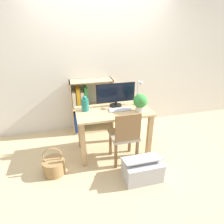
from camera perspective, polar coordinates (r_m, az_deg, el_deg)
ground_plane at (r=3.24m, az=0.45°, el=-11.56°), size 10.00×10.00×0.00m
wall_back at (r=3.58m, az=-3.51°, el=14.90°), size 8.00×0.05×2.60m
desk at (r=2.93m, az=0.49°, el=-2.44°), size 1.14×0.60×0.75m
monitor at (r=2.94m, az=1.17°, el=5.60°), size 0.62×0.20×0.37m
keyboard at (r=2.87m, az=2.48°, el=0.78°), size 0.35×0.13×0.02m
vase at (r=2.84m, az=-8.22°, el=2.34°), size 0.11×0.11×0.24m
desk_lamp at (r=2.96m, az=8.20°, el=6.37°), size 0.10×0.19×0.41m
potted_plant at (r=2.80m, az=8.64°, el=3.10°), size 0.21×0.21×0.27m
chair at (r=2.74m, az=3.94°, el=-7.02°), size 0.40×0.40×0.87m
bookshelf at (r=3.60m, az=-8.33°, el=1.56°), size 0.78×0.28×1.02m
basket at (r=2.88m, az=-17.27°, el=-15.40°), size 0.31×0.31×0.43m
storage_box at (r=2.70m, az=9.22°, el=-16.88°), size 0.52×0.38×0.35m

